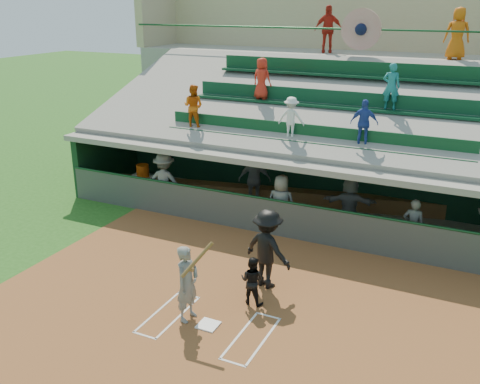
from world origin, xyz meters
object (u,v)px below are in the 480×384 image
at_px(home_plate, 208,325).
at_px(batter_at_plate, 187,283).
at_px(white_table, 142,186).
at_px(water_cooler, 143,171).
at_px(catcher, 252,281).

distance_m(home_plate, batter_at_plate, 1.01).
height_order(batter_at_plate, white_table, batter_at_plate).
bearing_deg(home_plate, water_cooler, 134.30).
height_order(batter_at_plate, catcher, batter_at_plate).
xyz_separation_m(white_table, water_cooler, (0.07, -0.01, 0.57)).
relative_size(batter_at_plate, water_cooler, 4.44).
xyz_separation_m(catcher, white_table, (-6.52, 4.89, -0.21)).
bearing_deg(water_cooler, batter_at_plate, -48.03).
height_order(home_plate, white_table, white_table).
height_order(catcher, white_table, catcher).
distance_m(home_plate, white_table, 8.63).
distance_m(home_plate, catcher, 1.45).
xyz_separation_m(batter_at_plate, water_cooler, (-5.46, 6.07, 0.06)).
distance_m(home_plate, water_cooler, 8.61).
height_order(batter_at_plate, water_cooler, batter_at_plate).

